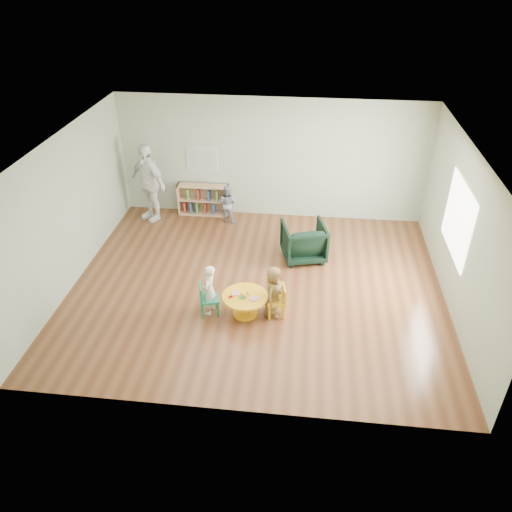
# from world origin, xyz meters

# --- Properties ---
(room) EXTENTS (7.10, 7.00, 2.80)m
(room) POSITION_xyz_m (0.01, 0.00, 1.89)
(room) COLOR brown
(room) RESTS_ON ground
(activity_table) EXTENTS (0.80, 0.80, 0.44)m
(activity_table) POSITION_xyz_m (-0.11, -0.85, 0.28)
(activity_table) COLOR #F0AC14
(activity_table) RESTS_ON ground
(kid_chair_left) EXTENTS (0.41, 0.41, 0.62)m
(kid_chair_left) POSITION_xyz_m (-0.78, -0.90, 0.33)
(kid_chair_left) COLOR #167C54
(kid_chair_left) RESTS_ON ground
(kid_chair_right) EXTENTS (0.37, 0.37, 0.60)m
(kid_chair_right) POSITION_xyz_m (0.47, -0.81, 0.32)
(kid_chair_right) COLOR #F0AC14
(kid_chair_right) RESTS_ON ground
(bookshelf) EXTENTS (1.20, 0.30, 0.75)m
(bookshelf) POSITION_xyz_m (-1.61, 2.86, 0.37)
(bookshelf) COLOR tan
(bookshelf) RESTS_ON ground
(alphabet_poster) EXTENTS (0.74, 0.01, 0.54)m
(alphabet_poster) POSITION_xyz_m (-1.60, 2.98, 1.35)
(alphabet_poster) COLOR silver
(alphabet_poster) RESTS_ON ground
(armchair) EXTENTS (1.03, 1.04, 0.78)m
(armchair) POSITION_xyz_m (0.84, 1.13, 0.39)
(armchair) COLOR black
(armchair) RESTS_ON ground
(child_left) EXTENTS (0.28, 0.38, 0.96)m
(child_left) POSITION_xyz_m (-0.73, -0.87, 0.48)
(child_left) COLOR silver
(child_left) RESTS_ON ground
(child_right) EXTENTS (0.41, 0.53, 0.97)m
(child_right) POSITION_xyz_m (0.37, -0.79, 0.48)
(child_right) COLOR gold
(child_right) RESTS_ON ground
(toddler) EXTENTS (0.52, 0.45, 0.92)m
(toddler) POSITION_xyz_m (-0.97, 2.53, 0.46)
(toddler) COLOR #1C1C47
(toddler) RESTS_ON ground
(adult_caretaker) EXTENTS (1.15, 0.97, 1.84)m
(adult_caretaker) POSITION_xyz_m (-2.78, 2.47, 0.92)
(adult_caretaker) COLOR white
(adult_caretaker) RESTS_ON ground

